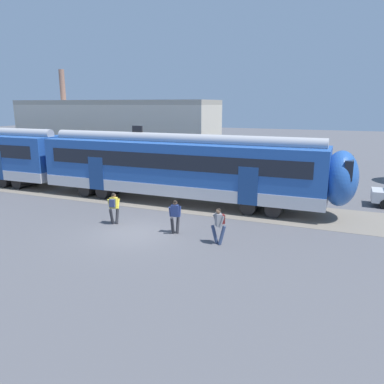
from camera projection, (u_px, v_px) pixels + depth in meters
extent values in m
plane|color=#515156|center=(136.00, 233.00, 18.09)|extent=(160.00, 160.00, 0.00)
cube|color=slate|center=(43.00, 187.00, 27.87)|extent=(80.00, 4.40, 0.01)
cube|color=silver|center=(176.00, 186.00, 23.55)|extent=(18.00, 3.06, 0.70)
cube|color=#2351A3|center=(176.00, 161.00, 23.19)|extent=(18.00, 3.00, 2.40)
cube|color=black|center=(165.00, 162.00, 21.79)|extent=(16.56, 0.03, 0.90)
cube|color=navy|center=(248.00, 186.00, 20.19)|extent=(1.10, 0.04, 2.10)
cube|color=navy|center=(96.00, 174.00, 23.86)|extent=(1.10, 0.04, 2.10)
cylinder|color=#A4A4A9|center=(176.00, 139.00, 22.88)|extent=(17.64, 0.70, 0.70)
cube|color=black|center=(137.00, 129.00, 23.75)|extent=(0.70, 0.12, 0.40)
cylinder|color=black|center=(276.00, 205.00, 21.36)|extent=(0.90, 2.40, 0.90)
cylinder|color=black|center=(252.00, 203.00, 21.88)|extent=(0.90, 2.40, 0.90)
cylinder|color=black|center=(112.00, 189.00, 25.50)|extent=(0.90, 2.40, 0.90)
cylinder|color=black|center=(95.00, 187.00, 26.02)|extent=(0.90, 2.40, 0.90)
ellipsoid|color=#2351A3|center=(341.00, 178.00, 19.73)|extent=(1.80, 2.85, 2.95)
cube|color=black|center=(349.00, 168.00, 19.47)|extent=(0.40, 2.40, 1.00)
cylinder|color=black|center=(29.00, 180.00, 28.26)|extent=(0.90, 2.40, 0.90)
cylinder|color=black|center=(15.00, 179.00, 28.78)|extent=(0.90, 2.40, 0.90)
cylinder|color=#28282D|center=(117.00, 215.00, 19.46)|extent=(0.20, 0.37, 0.87)
cylinder|color=#28282D|center=(112.00, 217.00, 19.24)|extent=(0.20, 0.37, 0.87)
cube|color=gold|center=(114.00, 203.00, 19.18)|extent=(0.39, 0.29, 0.56)
cylinder|color=gold|center=(109.00, 204.00, 19.17)|extent=(0.12, 0.26, 0.52)
cylinder|color=gold|center=(118.00, 204.00, 19.22)|extent=(0.12, 0.26, 0.52)
sphere|color=#9E7051|center=(114.00, 195.00, 19.11)|extent=(0.22, 0.22, 0.22)
sphere|color=black|center=(113.00, 195.00, 19.09)|extent=(0.20, 0.20, 0.20)
cube|color=navy|center=(112.00, 203.00, 19.01)|extent=(0.30, 0.20, 0.40)
cylinder|color=#28282D|center=(178.00, 224.00, 18.04)|extent=(0.20, 0.37, 0.87)
cylinder|color=#28282D|center=(172.00, 226.00, 17.82)|extent=(0.20, 0.37, 0.87)
cube|color=navy|center=(175.00, 211.00, 17.77)|extent=(0.39, 0.29, 0.56)
cylinder|color=navy|center=(170.00, 212.00, 17.75)|extent=(0.13, 0.26, 0.52)
cylinder|color=navy|center=(180.00, 211.00, 17.80)|extent=(0.13, 0.26, 0.52)
sphere|color=#9E7051|center=(175.00, 203.00, 17.70)|extent=(0.22, 0.22, 0.22)
sphere|color=black|center=(175.00, 202.00, 17.67)|extent=(0.20, 0.20, 0.20)
cylinder|color=navy|center=(215.00, 234.00, 16.60)|extent=(0.38, 0.32, 0.87)
cylinder|color=navy|center=(222.00, 235.00, 16.49)|extent=(0.38, 0.32, 0.87)
cube|color=gray|center=(219.00, 220.00, 16.38)|extent=(0.40, 0.43, 0.56)
cylinder|color=gray|center=(222.00, 222.00, 16.20)|extent=(0.25, 0.21, 0.52)
cylinder|color=gray|center=(215.00, 219.00, 16.59)|extent=(0.25, 0.21, 0.52)
sphere|color=brown|center=(218.00, 211.00, 16.29)|extent=(0.22, 0.22, 0.22)
sphere|color=black|center=(219.00, 210.00, 16.29)|extent=(0.20, 0.20, 0.20)
cube|color=maroon|center=(223.00, 219.00, 16.42)|extent=(0.29, 0.32, 0.40)
cylinder|color=black|center=(384.00, 198.00, 23.48)|extent=(0.60, 0.20, 0.60)
cube|color=beige|center=(115.00, 139.00, 34.06)|extent=(18.68, 5.00, 6.00)
cube|color=#9F9686|center=(114.00, 102.00, 33.32)|extent=(18.68, 5.00, 0.40)
cylinder|color=#8C6656|center=(63.00, 87.00, 35.08)|extent=(0.50, 0.50, 3.20)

